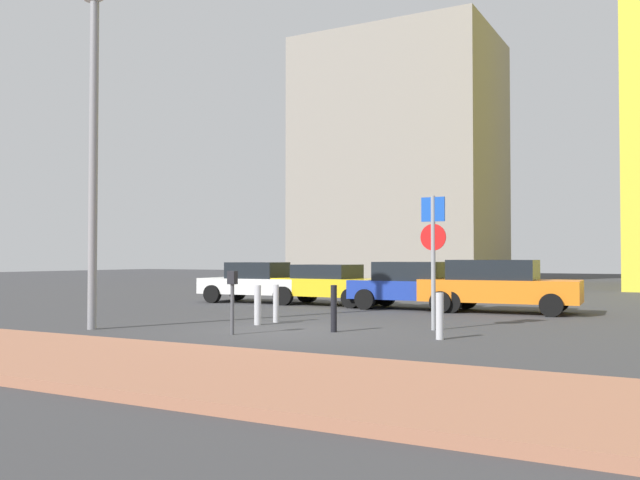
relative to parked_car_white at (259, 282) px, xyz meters
name	(u,v)px	position (x,y,z in m)	size (l,w,h in m)	color
ground_plane	(286,331)	(5.80, -7.61, -0.74)	(120.00, 120.00, 0.00)	#38383A
sidewalk_brick	(101,361)	(5.80, -12.91, -0.67)	(40.00, 3.59, 0.14)	#9E664C
parked_car_white	(259,282)	(0.00, 0.00, 0.00)	(4.37, 2.17, 1.46)	white
parked_car_yellow	(328,284)	(2.79, 0.10, 0.00)	(4.00, 2.09, 1.39)	gold
parked_car_blue	(414,285)	(6.04, -0.24, 0.03)	(4.07, 2.00, 1.49)	#1E389E
parked_car_orange	(498,285)	(8.66, -0.23, 0.08)	(4.65, 2.23, 1.56)	orange
parking_sign_post	(433,245)	(8.58, -5.80, 1.16)	(0.60, 0.10, 3.01)	gray
parking_meter	(232,293)	(5.15, -8.68, 0.13)	(0.18, 0.14, 1.34)	#4C4C51
street_lamp	(94,130)	(1.74, -9.36, 3.79)	(0.70, 0.36, 7.78)	gray
traffic_bollard_near	(334,309)	(6.79, -7.21, -0.23)	(0.14, 0.14, 1.02)	black
traffic_bollard_mid	(258,305)	(4.47, -6.72, -0.26)	(0.17, 0.17, 0.96)	#B7B7BC
traffic_bollard_far	(276,303)	(4.51, -5.97, -0.27)	(0.14, 0.14, 0.95)	#B7B7BC
traffic_bollard_edge	(440,316)	(9.26, -7.39, -0.28)	(0.16, 0.16, 0.93)	#B7B7BC
building_under_construction	(401,161)	(-5.01, 26.44, 8.15)	(13.85, 10.33, 17.77)	gray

